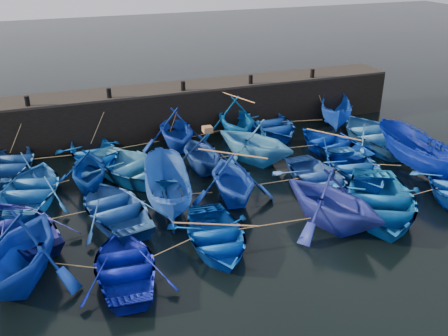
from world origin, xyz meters
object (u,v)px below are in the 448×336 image
object	(u,v)px
boat_8	(135,168)
wooden_crate	(207,129)
boat_20	(17,251)
boat_13	(22,226)
boat_0	(10,163)

from	to	relation	value
boat_8	wooden_crate	xyz separation A→B (m)	(3.49, -0.20, 1.51)
boat_20	boat_13	bearing A→B (deg)	112.75
boat_0	boat_20	bearing A→B (deg)	107.63
boat_8	boat_13	distance (m)	6.00
boat_8	wooden_crate	distance (m)	3.81
boat_13	wooden_crate	xyz separation A→B (m)	(8.38, 3.26, 1.61)
boat_8	wooden_crate	world-z (taller)	wooden_crate
boat_13	wooden_crate	bearing A→B (deg)	178.76
boat_20	wooden_crate	size ratio (longest dim) A/B	10.92
boat_8	boat_13	xyz separation A→B (m)	(-4.90, -3.46, -0.10)
boat_20	boat_0	bearing A→B (deg)	116.23
boat_20	wooden_crate	bearing A→B (deg)	59.34
boat_20	wooden_crate	world-z (taller)	boat_20
boat_0	boat_20	distance (m)	9.17
boat_0	boat_13	size ratio (longest dim) A/B	1.08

